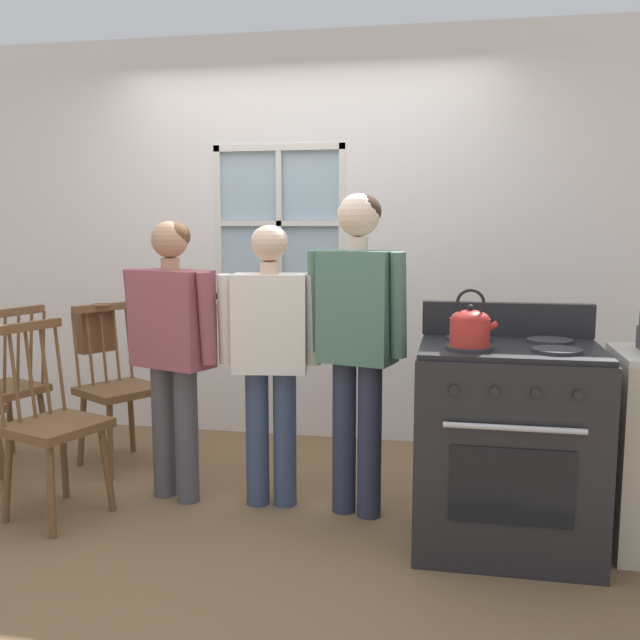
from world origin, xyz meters
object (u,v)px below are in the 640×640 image
Objects in this scene: chair_near_wall at (4,392)px; potted_plant at (269,288)px; handbag at (95,330)px; chair_by_window at (118,390)px; kettle at (470,326)px; person_elderly_left at (172,335)px; stove at (507,444)px; chair_near_stove at (53,427)px; person_adult_right at (358,324)px; person_teen_center at (270,342)px.

potted_plant reaches higher than chair_near_wall.
chair_by_window is at bearing -32.24° from handbag.
chair_by_window is at bearing 158.37° from kettle.
chair_near_wall is at bearing -173.18° from person_elderly_left.
kettle is (-0.18, -0.13, 0.55)m from stove.
potted_plant is 1.11× the size of handbag.
handbag is (-0.24, 0.91, 0.34)m from chair_near_stove.
person_adult_right is at bearing 18.75° from person_elderly_left.
person_elderly_left is 0.52m from person_teen_center.
kettle is (1.51, -0.37, 0.14)m from person_elderly_left.
kettle is at bearing 6.20° from person_elderly_left.
potted_plant reaches higher than chair_near_stove.
person_elderly_left is (0.55, -0.44, 0.42)m from chair_by_window.
chair_by_window is at bearing 160.89° from person_elderly_left.
person_elderly_left reaches higher than person_teen_center.
chair_near_stove is at bearing -169.12° from person_teen_center.
chair_near_stove is 0.66× the size of person_elderly_left.
chair_near_stove is 1.60m from person_adult_right.
person_adult_right is at bearing 146.77° from kettle.
chair_near_wall is 1.77m from potted_plant.
person_adult_right is at bearing -12.61° from person_teen_center.
person_teen_center reaches higher than handbag.
potted_plant is at bearing -13.58° from chair_by_window.
chair_near_wall is 0.67× the size of person_teen_center.
potted_plant is at bearing -5.46° from chair_near_stove.
chair_near_stove is at bearing -125.97° from person_elderly_left.
chair_near_wall is 2.26m from person_adult_right.
person_teen_center reaches higher than chair_near_wall.
chair_near_stove is (0.05, -0.78, 0.00)m from chair_by_window.
person_teen_center is (1.07, -0.43, 0.40)m from chair_by_window.
chair_near_wall is at bearing 163.09° from person_teen_center.
person_elderly_left is at bearing -37.40° from handbag.
stove reaches higher than handbag.
person_adult_right reaches higher than chair_by_window.
person_elderly_left reaches higher than chair_near_wall.
chair_near_wall is 0.64m from handbag.
kettle reaches higher than stove.
person_teen_center is at bearing 167.72° from stove.
person_elderly_left reaches higher than chair_near_stove.
person_adult_right reaches higher than kettle.
person_teen_center is 0.47m from person_adult_right.
chair_near_stove is at bearing -115.06° from potted_plant.
chair_by_window is 1.00× the size of chair_near_wall.
kettle is 2.02m from potted_plant.
kettle is (2.01, -0.03, 0.56)m from chair_near_stove.
stove is at bearing 97.39° from chair_near_wall.
chair_by_window is 2.28m from kettle.
person_elderly_left is at bearing 173.46° from person_teen_center.
person_adult_right is 6.49× the size of kettle.
kettle reaches higher than chair_near_stove.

